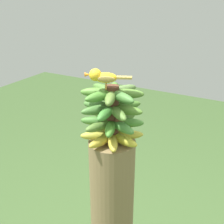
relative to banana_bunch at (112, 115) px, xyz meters
name	(u,v)px	position (x,y,z in m)	size (l,w,h in m)	color
banana_bunch	(112,115)	(0.00, 0.00, 0.00)	(0.27, 0.27, 0.25)	#4C2D1E
perched_bird	(102,77)	(0.02, 0.04, 0.17)	(0.17, 0.09, 0.08)	#C68933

